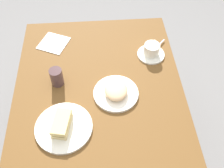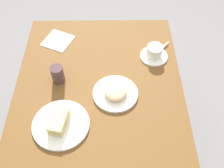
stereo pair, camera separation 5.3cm
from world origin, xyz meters
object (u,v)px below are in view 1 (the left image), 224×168
object	(u,v)px
dining_table	(100,101)
spoon	(158,46)
coffee_saucer	(151,54)
side_plate	(116,93)
sandwich_plate	(64,127)
drinking_glass	(57,77)
sandwich_front	(62,124)
coffee_cup	(152,49)
napkin	(54,43)

from	to	relation	value
dining_table	spoon	size ratio (longest dim) A/B	12.62
coffee_saucer	side_plate	distance (m)	0.33
sandwich_plate	drinking_glass	distance (m)	0.27
spoon	sandwich_front	bearing A→B (deg)	132.92
sandwich_plate	side_plate	distance (m)	0.30
spoon	drinking_glass	bearing A→B (deg)	111.59
coffee_cup	drinking_glass	bearing A→B (deg)	107.95
side_plate	drinking_glass	distance (m)	0.31
sandwich_front	coffee_saucer	size ratio (longest dim) A/B	0.93
sandwich_plate	side_plate	size ratio (longest dim) A/B	1.16
dining_table	sandwich_plate	xyz separation A→B (m)	(-0.23, 0.17, 0.15)
dining_table	napkin	distance (m)	0.44
side_plate	napkin	xyz separation A→B (m)	(0.39, 0.33, -0.01)
side_plate	drinking_glass	world-z (taller)	drinking_glass
sandwich_plate	spoon	bearing A→B (deg)	-46.83
sandwich_front	coffee_cup	bearing A→B (deg)	-47.69
sandwich_front	spoon	bearing A→B (deg)	-47.08
coffee_cup	side_plate	distance (m)	0.34
sandwich_plate	napkin	xyz separation A→B (m)	(0.56, 0.08, -0.01)
sandwich_front	coffee_cup	xyz separation A→B (m)	(0.43, -0.47, 0.00)
spoon	side_plate	distance (m)	0.41
dining_table	drinking_glass	world-z (taller)	drinking_glass
spoon	sandwich_plate	bearing A→B (deg)	133.17
coffee_saucer	napkin	xyz separation A→B (m)	(0.13, 0.55, -0.00)
spoon	drinking_glass	distance (m)	0.60
coffee_cup	napkin	size ratio (longest dim) A/B	0.73
coffee_cup	sandwich_front	bearing A→B (deg)	132.31
dining_table	coffee_saucer	size ratio (longest dim) A/B	6.83
dining_table	coffee_cup	distance (m)	0.40
dining_table	coffee_saucer	world-z (taller)	coffee_saucer
drinking_glass	sandwich_plate	bearing A→B (deg)	-171.37
napkin	side_plate	bearing A→B (deg)	-139.73
sandwich_front	spoon	world-z (taller)	sandwich_front
napkin	drinking_glass	distance (m)	0.30
coffee_saucer	drinking_glass	xyz separation A→B (m)	(-0.16, 0.51, 0.04)
sandwich_front	side_plate	distance (m)	0.31
coffee_cup	side_plate	xyz separation A→B (m)	(-0.26, 0.22, -0.04)
sandwich_plate	napkin	distance (m)	0.57
sandwich_front	drinking_glass	size ratio (longest dim) A/B	1.47
dining_table	coffee_saucer	distance (m)	0.39
dining_table	side_plate	bearing A→B (deg)	-126.58
sandwich_front	napkin	distance (m)	0.57
sandwich_front	dining_table	bearing A→B (deg)	-36.17
coffee_cup	napkin	xyz separation A→B (m)	(0.13, 0.55, -0.04)
side_plate	sandwich_plate	bearing A→B (deg)	124.54
coffee_saucer	drinking_glass	world-z (taller)	drinking_glass
dining_table	coffee_cup	size ratio (longest dim) A/B	9.38
dining_table	drinking_glass	bearing A→B (deg)	81.37
sandwich_front	drinking_glass	distance (m)	0.27
sandwich_plate	spoon	world-z (taller)	spoon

